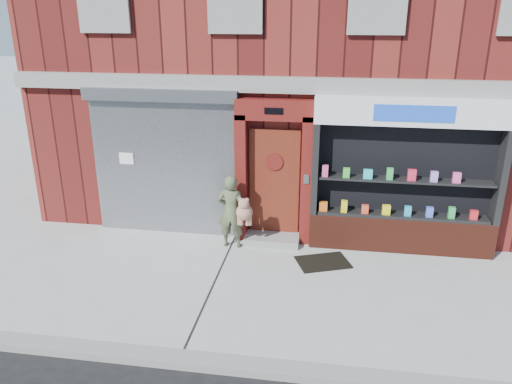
# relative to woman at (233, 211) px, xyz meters

# --- Properties ---
(ground) EXTENTS (80.00, 80.00, 0.00)m
(ground) POSITION_rel_woman_xyz_m (1.49, -1.42, -0.76)
(ground) COLOR #9E9E99
(ground) RESTS_ON ground
(curb) EXTENTS (60.00, 0.30, 0.12)m
(curb) POSITION_rel_woman_xyz_m (1.49, -3.57, -0.70)
(curb) COLOR gray
(curb) RESTS_ON ground
(building) EXTENTS (12.00, 8.16, 8.00)m
(building) POSITION_rel_woman_xyz_m (1.49, 4.57, 3.24)
(building) COLOR #4A1310
(building) RESTS_ON ground
(shutter_bay) EXTENTS (3.10, 0.30, 3.04)m
(shutter_bay) POSITION_rel_woman_xyz_m (-1.51, 0.51, 0.96)
(shutter_bay) COLOR gray
(shutter_bay) RESTS_ON ground
(red_door_bay) EXTENTS (1.52, 0.58, 2.90)m
(red_door_bay) POSITION_rel_woman_xyz_m (0.74, 0.44, 0.70)
(red_door_bay) COLOR #5E1310
(red_door_bay) RESTS_ON ground
(pharmacy_bay) EXTENTS (3.50, 0.41, 3.00)m
(pharmacy_bay) POSITION_rel_woman_xyz_m (3.24, 0.39, 0.61)
(pharmacy_bay) COLOR #531F13
(pharmacy_bay) RESTS_ON ground
(woman) EXTENTS (0.73, 0.50, 1.49)m
(woman) POSITION_rel_woman_xyz_m (0.00, 0.00, 0.00)
(woman) COLOR #4D583A
(woman) RESTS_ON ground
(doormat) EXTENTS (1.12, 0.96, 0.02)m
(doormat) POSITION_rel_woman_xyz_m (1.79, -0.42, -0.75)
(doormat) COLOR black
(doormat) RESTS_ON ground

